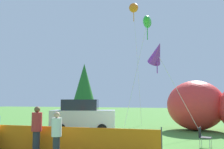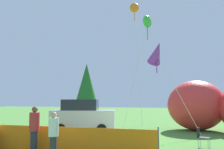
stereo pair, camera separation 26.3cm
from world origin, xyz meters
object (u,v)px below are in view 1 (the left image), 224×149
at_px(inflatable_cat, 211,107).
at_px(spectator_in_black_shirt, 37,128).
at_px(kite_orange_flower, 134,8).
at_px(kite_green_fish, 147,22).
at_px(parked_car, 83,116).
at_px(spectator_in_green_shirt, 56,133).
at_px(folding_chair, 203,136).
at_px(kite_purple_delta, 157,53).

height_order(inflatable_cat, spectator_in_black_shirt, inflatable_cat).
xyz_separation_m(kite_orange_flower, kite_green_fish, (2.03, -4.48, -2.91)).
relative_size(parked_car, spectator_in_green_shirt, 2.71).
xyz_separation_m(folding_chair, inflatable_cat, (0.80, 6.61, 1.12)).
bearing_deg(kite_orange_flower, kite_purple_delta, -64.59).
height_order(inflatable_cat, kite_orange_flower, kite_orange_flower).
distance_m(inflatable_cat, spectator_in_green_shirt, 12.31).
bearing_deg(kite_green_fish, kite_orange_flower, 114.38).
relative_size(inflatable_cat, spectator_in_green_shirt, 4.15).
bearing_deg(spectator_in_black_shirt, inflatable_cat, 54.73).
relative_size(folding_chair, kite_green_fish, 0.11).
bearing_deg(spectator_in_green_shirt, kite_purple_delta, 69.89).
bearing_deg(parked_car, kite_purple_delta, -17.02).
bearing_deg(parked_car, folding_chair, -40.49).
relative_size(spectator_in_green_shirt, kite_orange_flower, 0.15).
xyz_separation_m(parked_car, kite_purple_delta, (5.14, -0.06, 4.07)).
height_order(spectator_in_black_shirt, kite_purple_delta, kite_purple_delta).
relative_size(kite_purple_delta, kite_orange_flower, 0.54).
bearing_deg(spectator_in_green_shirt, kite_orange_flower, 90.81).
relative_size(kite_orange_flower, kite_green_fish, 1.35).
xyz_separation_m(inflatable_cat, kite_orange_flower, (-6.21, 2.90, 9.00)).
xyz_separation_m(inflatable_cat, kite_green_fish, (-4.18, -1.58, 6.09)).
distance_m(spectator_in_green_shirt, kite_green_fish, 11.54).
bearing_deg(kite_green_fish, spectator_in_green_shirt, -101.39).
distance_m(inflatable_cat, kite_green_fish, 7.56).
distance_m(spectator_in_green_shirt, spectator_in_black_shirt, 1.31).
relative_size(spectator_in_green_shirt, kite_purple_delta, 0.29).
distance_m(inflatable_cat, kite_orange_flower, 11.32).
relative_size(folding_chair, kite_purple_delta, 0.15).
bearing_deg(kite_orange_flower, folding_chair, -60.36).
bearing_deg(inflatable_cat, kite_purple_delta, -118.94).
bearing_deg(folding_chair, spectator_in_black_shirt, -138.42).
height_order(spectator_in_black_shirt, kite_orange_flower, kite_orange_flower).
height_order(folding_chair, spectator_in_black_shirt, spectator_in_black_shirt).
bearing_deg(parked_car, spectator_in_black_shirt, -96.65).
bearing_deg(kite_purple_delta, parked_car, 179.38).
distance_m(folding_chair, inflatable_cat, 6.76).
xyz_separation_m(parked_car, spectator_in_green_shirt, (2.41, -7.51, -0.14)).
bearing_deg(spectator_in_black_shirt, spectator_in_green_shirt, -22.08).
relative_size(parked_car, folding_chair, 5.14).
bearing_deg(spectator_in_black_shirt, kite_purple_delta, 60.52).
bearing_deg(inflatable_cat, folding_chair, -80.52).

